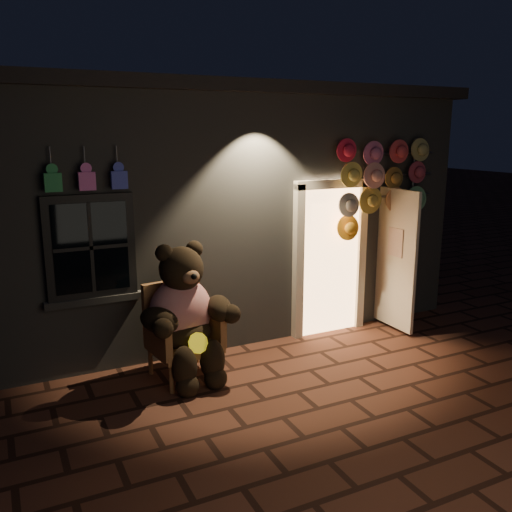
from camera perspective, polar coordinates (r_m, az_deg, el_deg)
ground at (r=6.23m, az=4.42°, el=-14.06°), size 60.00×60.00×0.00m
shop_building at (r=9.27m, az=-8.01°, el=6.08°), size 7.30×5.95×3.51m
wicker_armchair at (r=6.47m, az=-7.94°, el=-7.74°), size 0.84×0.78×1.11m
teddy_bear at (r=6.27m, az=-7.49°, el=-6.14°), size 1.18×0.99×1.64m
hat_rack at (r=7.83m, az=13.24°, el=7.65°), size 1.69×0.22×2.75m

